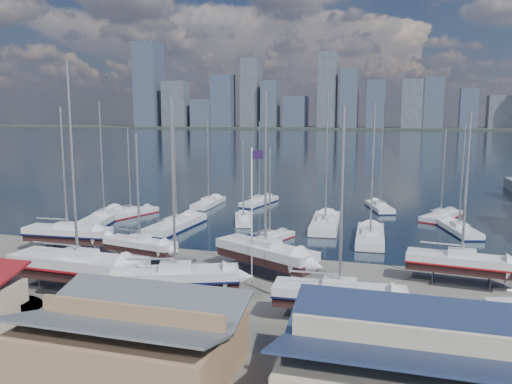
% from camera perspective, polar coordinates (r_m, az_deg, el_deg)
% --- Properties ---
extents(ground, '(1400.00, 1400.00, 0.00)m').
position_cam_1_polar(ground, '(45.44, -3.66, -10.44)').
color(ground, '#605E59').
rests_on(ground, ground).
extents(water, '(1400.00, 600.00, 0.40)m').
position_cam_1_polar(water, '(351.00, 13.85, 5.92)').
color(water, '#172736').
rests_on(water, ground).
extents(far_shore, '(1400.00, 80.00, 2.20)m').
position_cam_1_polar(far_shore, '(610.70, 14.92, 7.04)').
color(far_shore, '#2D332D').
rests_on(far_shore, ground).
extents(skyline, '(639.14, 43.80, 107.69)m').
position_cam_1_polar(skyline, '(605.04, 14.29, 10.65)').
color(skyline, '#475166').
rests_on(skyline, far_shore).
extents(shed_grey, '(12.60, 8.40, 4.17)m').
position_cam_1_polar(shed_grey, '(31.15, -14.11, -15.67)').
color(shed_grey, '#8C6B4C').
rests_on(shed_grey, ground).
extents(shed_blue, '(13.65, 9.45, 4.71)m').
position_cam_1_polar(shed_blue, '(27.38, 18.10, -18.78)').
color(shed_blue, '#BFB293').
rests_on(shed_blue, ground).
extents(sailboat_cradle_0, '(9.95, 3.31, 15.86)m').
position_cam_1_polar(sailboat_cradle_0, '(58.99, -20.74, -4.45)').
color(sailboat_cradle_0, '#2D2D33').
rests_on(sailboat_cradle_0, ground).
extents(sailboat_cradle_1, '(12.27, 3.83, 19.37)m').
position_cam_1_polar(sailboat_cradle_1, '(45.43, -19.65, -7.98)').
color(sailboat_cradle_1, '#2D2D33').
rests_on(sailboat_cradle_1, ground).
extents(sailboat_cradle_2, '(8.18, 3.64, 13.15)m').
position_cam_1_polar(sailboat_cradle_2, '(52.29, -13.12, -5.89)').
color(sailboat_cradle_2, '#2D2D33').
rests_on(sailboat_cradle_2, ground).
extents(sailboat_cradle_3, '(10.47, 6.33, 16.35)m').
position_cam_1_polar(sailboat_cradle_3, '(40.83, -9.18, -9.68)').
color(sailboat_cradle_3, '#2D2D33').
rests_on(sailboat_cradle_3, ground).
extents(sailboat_cradle_4, '(10.82, 7.48, 17.25)m').
position_cam_1_polar(sailboat_cradle_4, '(47.30, 1.08, -6.94)').
color(sailboat_cradle_4, '#2D2D33').
rests_on(sailboat_cradle_4, ground).
extents(sailboat_cradle_5, '(9.78, 3.30, 15.59)m').
position_cam_1_polar(sailboat_cradle_5, '(37.26, 9.50, -11.56)').
color(sailboat_cradle_5, '#2D2D33').
rests_on(sailboat_cradle_5, ground).
extents(sailboat_cradle_6, '(9.65, 3.60, 15.30)m').
position_cam_1_polar(sailboat_cradle_6, '(48.13, 22.43, -7.47)').
color(sailboat_cradle_6, '#2D2D33').
rests_on(sailboat_cradle_6, ground).
extents(sailboat_moored_0, '(5.74, 12.34, 17.79)m').
position_cam_1_polar(sailboat_moored_0, '(74.68, -16.93, -2.97)').
color(sailboat_moored_0, black).
rests_on(sailboat_moored_0, water).
extents(sailboat_moored_1, '(5.39, 9.62, 13.87)m').
position_cam_1_polar(sailboat_moored_1, '(77.39, -14.11, -2.46)').
color(sailboat_moored_1, black).
rests_on(sailboat_moored_1, water).
extents(sailboat_moored_2, '(3.01, 9.99, 14.99)m').
position_cam_1_polar(sailboat_moored_2, '(84.06, -5.43, -1.36)').
color(sailboat_moored_2, black).
rests_on(sailboat_moored_2, water).
extents(sailboat_moored_3, '(4.11, 12.30, 18.11)m').
position_cam_1_polar(sailboat_moored_3, '(67.52, -9.10, -3.91)').
color(sailboat_moored_3, black).
rests_on(sailboat_moored_3, water).
extents(sailboat_moored_4, '(4.74, 8.35, 12.16)m').
position_cam_1_polar(sailboat_moored_4, '(70.58, -1.45, -3.24)').
color(sailboat_moored_4, black).
rests_on(sailboat_moored_4, water).
extents(sailboat_moored_5, '(4.61, 10.18, 14.70)m').
position_cam_1_polar(sailboat_moored_5, '(84.97, 0.38, -1.22)').
color(sailboat_moored_5, black).
rests_on(sailboat_moored_5, water).
extents(sailboat_moored_6, '(4.93, 8.10, 11.73)m').
position_cam_1_polar(sailboat_moored_6, '(59.88, 1.56, -5.42)').
color(sailboat_moored_6, black).
rests_on(sailboat_moored_6, water).
extents(sailboat_moored_7, '(4.46, 12.68, 18.79)m').
position_cam_1_polar(sailboat_moored_7, '(67.92, 7.92, -3.80)').
color(sailboat_moored_7, black).
rests_on(sailboat_moored_7, water).
extents(sailboat_moored_8, '(5.20, 9.73, 14.02)m').
position_cam_1_polar(sailboat_moored_8, '(82.38, 13.94, -1.79)').
color(sailboat_moored_8, black).
rests_on(sailboat_moored_8, water).
extents(sailboat_moored_9, '(3.74, 11.55, 17.23)m').
position_cam_1_polar(sailboat_moored_9, '(61.89, 12.92, -5.16)').
color(sailboat_moored_9, black).
rests_on(sailboat_moored_9, water).
extents(sailboat_moored_10, '(5.12, 10.00, 14.40)m').
position_cam_1_polar(sailboat_moored_10, '(69.44, 22.16, -4.10)').
color(sailboat_moored_10, black).
rests_on(sailboat_moored_10, water).
extents(sailboat_moored_11, '(6.61, 9.35, 13.79)m').
position_cam_1_polar(sailboat_moored_11, '(77.76, 20.38, -2.69)').
color(sailboat_moored_11, black).
rests_on(sailboat_moored_11, water).
extents(car_a, '(2.46, 4.62, 1.50)m').
position_cam_1_polar(car_a, '(42.37, -19.26, -11.29)').
color(car_a, gray).
rests_on(car_a, ground).
extents(car_b, '(4.86, 2.52, 1.53)m').
position_cam_1_polar(car_b, '(41.04, -24.44, -12.23)').
color(car_b, gray).
rests_on(car_b, ground).
extents(car_c, '(2.87, 5.71, 1.55)m').
position_cam_1_polar(car_c, '(35.14, -9.21, -15.07)').
color(car_c, gray).
rests_on(car_c, ground).
extents(car_d, '(2.86, 5.45, 1.51)m').
position_cam_1_polar(car_d, '(35.12, -5.71, -15.05)').
color(car_d, gray).
rests_on(car_d, ground).
extents(flagpole, '(1.08, 0.12, 12.25)m').
position_cam_1_polar(flagpole, '(42.92, -0.38, -1.79)').
color(flagpole, white).
rests_on(flagpole, ground).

